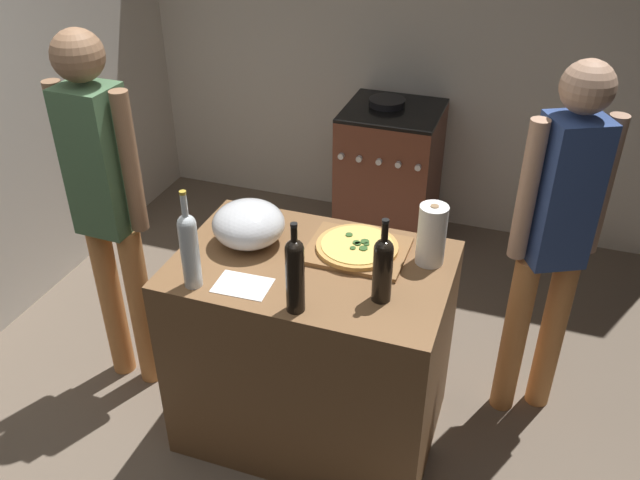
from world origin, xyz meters
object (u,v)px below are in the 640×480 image
mixing_bowl (249,224)px  person_in_red (556,230)px  paper_towel_roll (432,235)px  wine_bottle_amber (189,247)px  wine_bottle_clear (295,273)px  stove (389,177)px  wine_bottle_green (383,267)px  person_in_stripes (105,197)px  pizza (357,246)px

mixing_bowl → person_in_red: (1.19, 0.41, -0.02)m
paper_towel_roll → wine_bottle_amber: bearing=-151.2°
wine_bottle_clear → wine_bottle_amber: 0.42m
wine_bottle_amber → mixing_bowl: bearing=76.8°
stove → person_in_red: (0.99, -1.25, 0.51)m
paper_towel_roll → wine_bottle_green: size_ratio=0.76×
stove → person_in_red: size_ratio=0.57×
person_in_red → person_in_stripes: bearing=-167.0°
paper_towel_roll → person_in_stripes: size_ratio=0.15×
mixing_bowl → person_in_stripes: (-0.67, -0.02, 0.02)m
wine_bottle_amber → person_in_red: bearing=30.3°
mixing_bowl → wine_bottle_green: bearing=-17.3°
wine_bottle_clear → person_in_stripes: bearing=161.9°
pizza → wine_bottle_amber: bearing=-141.5°
pizza → paper_towel_roll: bearing=6.3°
mixing_bowl → person_in_stripes: bearing=-178.0°
mixing_bowl → wine_bottle_amber: size_ratio=0.75×
paper_towel_roll → stove: paper_towel_roll is taller
mixing_bowl → wine_bottle_clear: wine_bottle_clear is taller
wine_bottle_green → wine_bottle_amber: bearing=-168.0°
wine_bottle_clear → stove: (-0.14, 2.00, -0.61)m
paper_towel_roll → pizza: bearing=-173.7°
wine_bottle_amber → stove: (0.28, 1.99, -0.61)m
pizza → stove: stove is taller
wine_bottle_green → wine_bottle_clear: (-0.27, -0.16, 0.02)m
wine_bottle_clear → person_in_red: 1.15m
mixing_bowl → wine_bottle_amber: (-0.08, -0.34, 0.08)m
paper_towel_roll → person_in_stripes: person_in_stripes is taller
wine_bottle_clear → paper_towel_roll: bearing=49.6°
paper_towel_roll → wine_bottle_green: (-0.12, -0.30, 0.02)m
paper_towel_roll → wine_bottle_green: wine_bottle_green is taller
stove → person_in_red: person_in_red is taller
wine_bottle_green → stove: (-0.41, 1.84, -0.59)m
mixing_bowl → person_in_stripes: person_in_stripes is taller
wine_bottle_amber → person_in_stripes: 0.67m
wine_bottle_green → person_in_stripes: person_in_stripes is taller
pizza → paper_towel_roll: (0.29, 0.03, 0.10)m
mixing_bowl → stove: mixing_bowl is taller
paper_towel_roll → wine_bottle_clear: (-0.39, -0.46, 0.04)m
person_in_red → stove: bearing=128.5°
paper_towel_roll → mixing_bowl: bearing=-171.6°
pizza → mixing_bowl: 0.45m
wine_bottle_green → stove: wine_bottle_green is taller
stove → pizza: bearing=-81.4°
mixing_bowl → wine_bottle_green: size_ratio=0.89×
person_in_red → wine_bottle_green: bearing=-134.2°
wine_bottle_clear → wine_bottle_green: bearing=30.5°
wine_bottle_green → stove: 1.98m
stove → paper_towel_roll: bearing=-71.1°
mixing_bowl → person_in_stripes: size_ratio=0.17×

